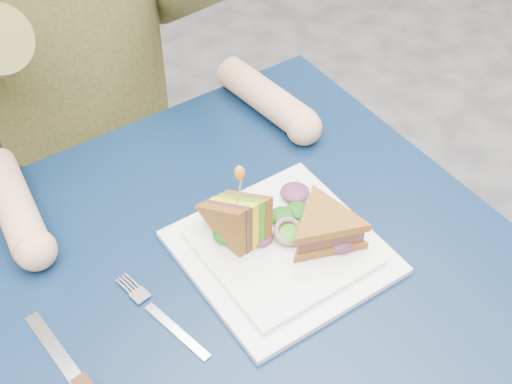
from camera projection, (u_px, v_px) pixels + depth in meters
table at (246, 304)px, 1.05m from camera, size 0.75×0.75×0.73m
chair at (74, 123)px, 1.51m from camera, size 0.42×0.40×0.93m
plate at (282, 250)px, 1.01m from camera, size 0.26×0.26×0.02m
sandwich_flat at (325, 228)px, 0.99m from camera, size 0.16×0.16×0.05m
sandwich_upright at (241, 221)px, 0.98m from camera, size 0.08×0.12×0.12m
fork at (164, 318)px, 0.93m from camera, size 0.05×0.18×0.01m
toothpick at (240, 188)px, 0.94m from camera, size 0.01×0.01×0.06m
toothpick_frill at (239, 173)px, 0.92m from camera, size 0.01×0.01×0.02m
lettuce_spill at (281, 235)px, 1.00m from camera, size 0.15×0.13×0.02m
onion_ring at (289, 231)px, 1.00m from camera, size 0.04×0.04×0.02m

